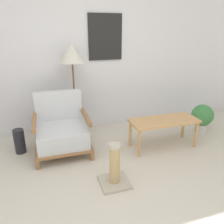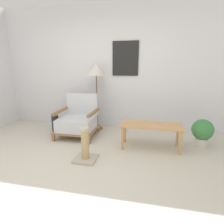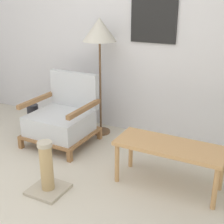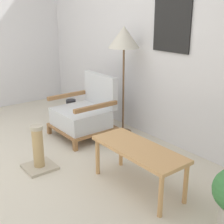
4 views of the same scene
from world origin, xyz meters
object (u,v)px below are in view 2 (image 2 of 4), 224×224
object	(u,v)px
potted_plant	(202,131)
scratching_post	(85,148)
armchair	(78,121)
coffee_table	(151,127)
floor_lamp	(96,71)
vase	(55,123)

from	to	relation	value
potted_plant	scratching_post	xyz separation A→B (m)	(-1.83, -0.85, -0.09)
armchair	coffee_table	size ratio (longest dim) A/B	0.83
armchair	floor_lamp	world-z (taller)	floor_lamp
vase	scratching_post	size ratio (longest dim) A/B	0.70
scratching_post	potted_plant	bearing A→B (deg)	24.99
coffee_table	scratching_post	bearing A→B (deg)	-147.58
armchair	coffee_table	distance (m)	1.48
armchair	potted_plant	world-z (taller)	armchair
potted_plant	armchair	bearing A→B (deg)	178.41
armchair	vase	xyz separation A→B (m)	(-0.59, 0.14, -0.14)
coffee_table	potted_plant	size ratio (longest dim) A/B	2.03
vase	potted_plant	bearing A→B (deg)	-3.94
armchair	floor_lamp	bearing A→B (deg)	60.35
floor_lamp	vase	distance (m)	1.44
armchair	vase	bearing A→B (deg)	166.95
armchair	potted_plant	bearing A→B (deg)	-1.59
coffee_table	scratching_post	size ratio (longest dim) A/B	1.98
vase	armchair	bearing A→B (deg)	-13.05
floor_lamp	potted_plant	xyz separation A→B (m)	(2.06, -0.54, -1.01)
floor_lamp	potted_plant	bearing A→B (deg)	-14.61
coffee_table	vase	world-z (taller)	coffee_table
floor_lamp	vase	bearing A→B (deg)	-158.63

